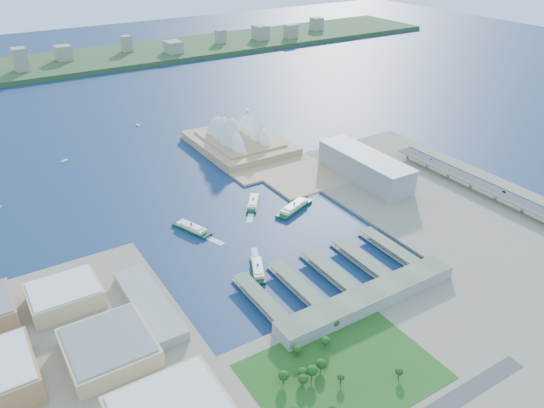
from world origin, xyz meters
TOP-DOWN VIEW (x-y plane):
  - ground at (0.00, 0.00)m, footprint 3000.00×3000.00m
  - west_land at (-250.00, -105.00)m, footprint 220.00×390.00m
  - south_land at (0.00, -210.00)m, footprint 720.00×180.00m
  - east_land at (240.00, -50.00)m, footprint 240.00×500.00m
  - peninsula at (107.50, 260.00)m, footprint 135.00×220.00m
  - far_shore at (0.00, 980.00)m, footprint 2200.00×260.00m
  - opera_house at (105.00, 280.00)m, footprint 134.00×180.00m
  - toaster_building at (195.00, 80.00)m, footprint 45.00×155.00m
  - expressway at (300.00, -60.00)m, footprint 26.00×340.00m
  - west_buildings at (-250.00, -70.00)m, footprint 200.00×280.00m
  - ferry_wharves at (14.00, -75.00)m, footprint 184.00×90.00m
  - terminal_building at (15.00, -135.00)m, footprint 200.00×28.00m
  - park at (-60.00, -190.00)m, footprint 150.00×110.00m
  - far_skyline at (0.00, 960.00)m, footprint 1900.00×140.00m
  - ferry_a at (-69.90, 83.13)m, footprint 31.82×55.48m
  - ferry_b at (25.68, 100.92)m, footprint 40.72×48.50m
  - ferry_c at (-45.36, -29.60)m, footprint 32.45×49.76m
  - ferry_d at (61.79, 59.67)m, footprint 62.58×37.35m
  - boat_b at (-149.71, 372.64)m, footprint 10.56×6.82m
  - boat_c at (206.98, 432.58)m, footprint 10.00×12.61m
  - boat_e at (-1.12, 465.02)m, footprint 5.47×11.07m
  - car_b at (304.00, -67.95)m, footprint 1.52×4.35m
  - car_c at (304.00, 57.38)m, footprint 1.73×4.25m

SIDE VIEW (x-z plane):
  - ground at x=0.00m, z-range 0.00..0.00m
  - boat_e at x=-1.12m, z-range 0.00..2.60m
  - boat_b at x=-149.71m, z-range 0.00..2.69m
  - boat_c at x=206.98m, z-range 0.00..2.85m
  - west_land at x=-250.00m, z-range 0.00..3.00m
  - south_land at x=0.00m, z-range 0.00..3.00m
  - east_land at x=240.00m, z-range 0.00..3.00m
  - peninsula at x=107.50m, z-range 0.00..3.00m
  - ferry_c at x=-45.36m, z-range 0.00..9.29m
  - ferry_wharves at x=14.00m, z-range 0.00..9.30m
  - ferry_b at x=25.68m, z-range 0.00..9.61m
  - ferry_a at x=-69.90m, z-range 0.00..10.23m
  - ferry_d at x=61.79m, z-range 0.00..11.57m
  - far_shore at x=0.00m, z-range 0.00..12.00m
  - expressway at x=300.00m, z-range 3.00..14.85m
  - terminal_building at x=15.00m, z-range 3.00..15.00m
  - park at x=-60.00m, z-range 3.00..19.00m
  - car_c at x=304.00m, z-range 14.85..16.08m
  - car_b at x=304.00m, z-range 14.85..16.28m
  - west_buildings at x=-250.00m, z-range 3.00..30.00m
  - toaster_building at x=195.00m, z-range 3.00..38.00m
  - opera_house at x=105.00m, z-range 3.00..61.00m
  - far_skyline at x=0.00m, z-range 12.00..67.00m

